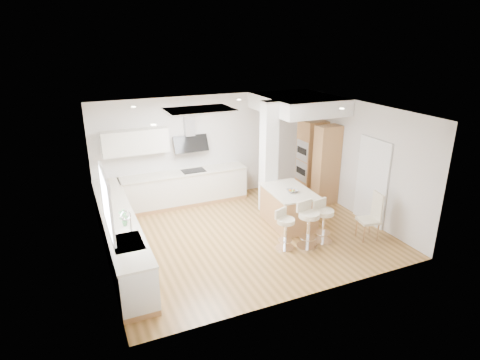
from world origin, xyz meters
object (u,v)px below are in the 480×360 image
peninsula (288,207)px  bar_stool_b (308,222)px  bar_stool_c (323,219)px  bar_stool_a (285,227)px  dining_chair (373,214)px

peninsula → bar_stool_b: bearing=-96.2°
peninsula → bar_stool_c: bearing=-73.5°
bar_stool_a → bar_stool_c: bearing=-25.2°
bar_stool_b → dining_chair: (1.51, -0.25, 0.00)m
bar_stool_a → dining_chair: (1.98, -0.38, 0.08)m
peninsula → bar_stool_c: 1.07m
peninsula → bar_stool_a: bearing=-120.8°
dining_chair → bar_stool_b: bearing=-178.7°
bar_stool_c → dining_chair: (1.08, -0.31, 0.04)m
bar_stool_b → bar_stool_c: bearing=-2.5°
bar_stool_b → bar_stool_a: bearing=153.9°
bar_stool_a → bar_stool_b: size_ratio=0.87×
peninsula → bar_stool_b: bar_stool_b is taller
peninsula → bar_stool_b: 1.13m
bar_stool_c → bar_stool_a: bearing=163.6°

